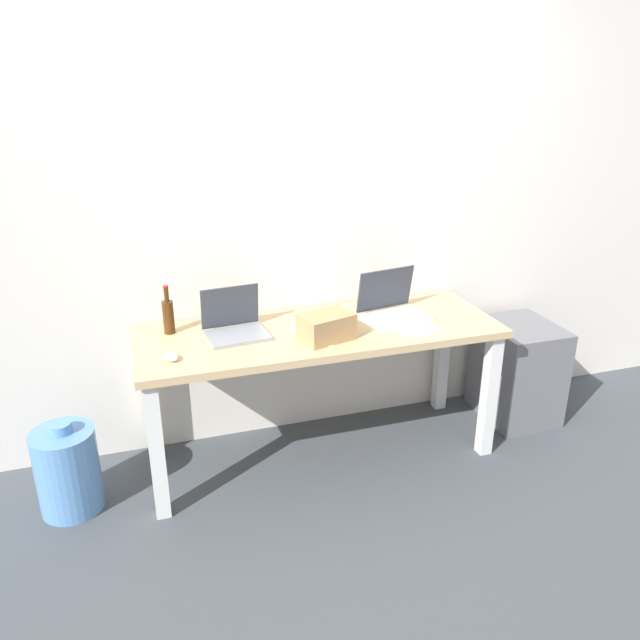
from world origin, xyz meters
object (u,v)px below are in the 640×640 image
(desk, at_px, (320,347))
(water_cooler_jug, at_px, (68,470))
(laptop_right, at_px, (392,307))
(beer_bottle, at_px, (168,315))
(computer_mouse, at_px, (171,356))
(laptop_left, at_px, (235,325))
(cardboard_box, at_px, (326,327))
(filing_cabinet, at_px, (517,371))

(desk, distance_m, water_cooler_jug, 1.37)
(laptop_right, bearing_deg, beer_bottle, 173.51)
(computer_mouse, height_order, water_cooler_jug, computer_mouse)
(laptop_left, bearing_deg, cardboard_box, -25.15)
(laptop_left, distance_m, computer_mouse, 0.40)
(beer_bottle, bearing_deg, desk, -13.84)
(laptop_left, distance_m, laptop_right, 0.86)
(desk, bearing_deg, laptop_left, 171.60)
(computer_mouse, xyz_separation_m, cardboard_box, (0.76, 0.01, 0.05))
(laptop_right, distance_m, cardboard_box, 0.48)
(water_cooler_jug, xyz_separation_m, filing_cabinet, (2.58, 0.12, 0.08))
(desk, height_order, filing_cabinet, desk)
(laptop_right, relative_size, cardboard_box, 1.49)
(computer_mouse, bearing_deg, cardboard_box, -21.00)
(laptop_right, relative_size, beer_bottle, 1.50)
(laptop_left, bearing_deg, desk, -8.40)
(laptop_right, relative_size, filing_cabinet, 0.63)
(laptop_left, distance_m, cardboard_box, 0.47)
(laptop_right, distance_m, water_cooler_jug, 1.83)
(laptop_right, relative_size, water_cooler_jug, 0.80)
(laptop_left, height_order, filing_cabinet, laptop_left)
(computer_mouse, relative_size, filing_cabinet, 0.17)
(desk, relative_size, laptop_left, 5.84)
(laptop_left, bearing_deg, water_cooler_jug, -170.91)
(water_cooler_jug, bearing_deg, computer_mouse, -7.47)
(desk, xyz_separation_m, water_cooler_jug, (-1.30, -0.08, -0.44))
(beer_bottle, height_order, water_cooler_jug, beer_bottle)
(desk, relative_size, beer_bottle, 7.42)
(water_cooler_jug, relative_size, filing_cabinet, 0.79)
(laptop_left, distance_m, beer_bottle, 0.34)
(desk, distance_m, computer_mouse, 0.79)
(desk, distance_m, filing_cabinet, 1.33)
(desk, xyz_separation_m, computer_mouse, (-0.77, -0.14, 0.12))
(laptop_left, xyz_separation_m, beer_bottle, (-0.31, 0.12, 0.05))
(laptop_right, height_order, beer_bottle, beer_bottle)
(computer_mouse, distance_m, filing_cabinet, 2.11)
(laptop_left, xyz_separation_m, computer_mouse, (-0.34, -0.21, -0.03))
(computer_mouse, xyz_separation_m, water_cooler_jug, (-0.53, 0.07, -0.56))
(beer_bottle, height_order, computer_mouse, beer_bottle)
(laptop_left, xyz_separation_m, filing_cabinet, (1.71, -0.02, -0.51))
(filing_cabinet, bearing_deg, beer_bottle, 176.06)
(cardboard_box, bearing_deg, water_cooler_jug, 177.38)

